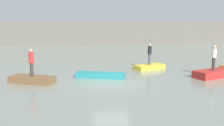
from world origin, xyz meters
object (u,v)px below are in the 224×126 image
object	(u,v)px
rowboat_red	(213,74)
person_red_shirt	(31,61)
rowboat_yellow	(149,67)
person_dark_shirt	(150,53)
rowboat_teal	(100,75)
person_white_shirt	(214,56)
rowboat_brown	(32,79)

from	to	relation	value
rowboat_red	person_red_shirt	bearing A→B (deg)	158.67
rowboat_yellow	person_dark_shirt	size ratio (longest dim) A/B	1.45
rowboat_teal	rowboat_red	size ratio (longest dim) A/B	1.19
rowboat_yellow	person_white_shirt	world-z (taller)	person_white_shirt
rowboat_yellow	rowboat_brown	bearing A→B (deg)	179.50
person_dark_shirt	person_red_shirt	size ratio (longest dim) A/B	1.00
rowboat_teal	rowboat_brown	bearing A→B (deg)	-150.85
rowboat_teal	person_red_shirt	distance (m)	4.89
person_dark_shirt	person_white_shirt	xyz separation A→B (m)	(3.73, -3.78, 0.16)
rowboat_brown	person_white_shirt	xyz separation A→B (m)	(12.74, 0.15, 1.33)
person_dark_shirt	person_red_shirt	xyz separation A→B (m)	(-9.01, -3.93, 0.06)
rowboat_yellow	person_white_shirt	distance (m)	5.48
rowboat_brown	person_red_shirt	world-z (taller)	person_red_shirt
rowboat_brown	rowboat_teal	bearing A→B (deg)	37.04
rowboat_brown	person_dark_shirt	world-z (taller)	person_dark_shirt
person_red_shirt	rowboat_brown	bearing A→B (deg)	0.00
rowboat_teal	person_white_shirt	size ratio (longest dim) A/B	1.95
rowboat_brown	person_white_shirt	world-z (taller)	person_white_shirt
person_red_shirt	person_dark_shirt	bearing A→B (deg)	23.56
rowboat_teal	rowboat_red	xyz separation A→B (m)	(8.13, -0.89, 0.08)
rowboat_red	rowboat_teal	bearing A→B (deg)	151.73
rowboat_yellow	person_white_shirt	size ratio (longest dim) A/B	1.45
rowboat_brown	rowboat_teal	distance (m)	4.73
person_red_shirt	person_white_shirt	xyz separation A→B (m)	(12.74, 0.15, 0.10)
person_white_shirt	person_red_shirt	bearing A→B (deg)	-179.31
person_dark_shirt	person_white_shirt	bearing A→B (deg)	-45.40
rowboat_red	person_white_shirt	distance (m)	1.29
rowboat_red	person_dark_shirt	xyz separation A→B (m)	(-3.73, 3.78, 1.12)
rowboat_yellow	rowboat_red	world-z (taller)	rowboat_red
rowboat_red	person_red_shirt	size ratio (longest dim) A/B	1.64
person_dark_shirt	person_red_shirt	world-z (taller)	person_red_shirt
rowboat_yellow	person_red_shirt	xyz separation A→B (m)	(-9.01, -3.93, 1.27)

